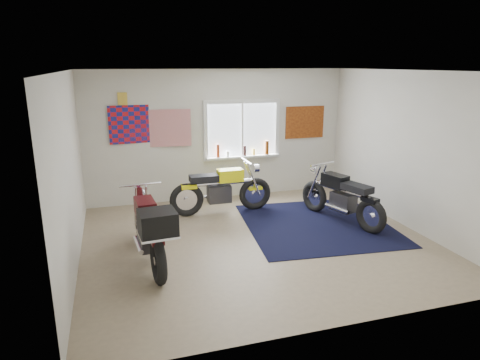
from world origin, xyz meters
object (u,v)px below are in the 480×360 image
object	(u,v)px
maroon_tourer	(150,230)
black_chrome_bike	(342,198)
navy_rug	(317,224)
yellow_triumph	(221,191)

from	to	relation	value
maroon_tourer	black_chrome_bike	bearing A→B (deg)	-81.47
navy_rug	black_chrome_bike	xyz separation A→B (m)	(0.48, 0.03, 0.44)
black_chrome_bike	maroon_tourer	size ratio (longest dim) A/B	0.92
navy_rug	yellow_triumph	world-z (taller)	yellow_triumph
yellow_triumph	maroon_tourer	world-z (taller)	maroon_tourer
navy_rug	black_chrome_bike	bearing A→B (deg)	3.74
yellow_triumph	black_chrome_bike	size ratio (longest dim) A/B	1.05
black_chrome_bike	maroon_tourer	world-z (taller)	maroon_tourer
navy_rug	maroon_tourer	distance (m)	3.15
yellow_triumph	maroon_tourer	size ratio (longest dim) A/B	0.97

